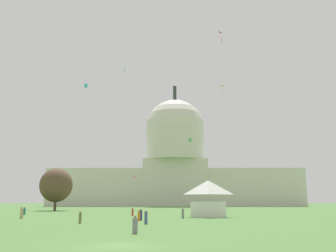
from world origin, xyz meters
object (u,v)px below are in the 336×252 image
at_px(person_olive_mid_left, 80,218).
at_px(kite_lime_low, 62,170).
at_px(person_tan_back_center, 22,214).
at_px(capitol_building, 175,164).
at_px(person_teal_aisle_center, 24,211).
at_px(kite_gold_high, 222,87).
at_px(event_tent, 208,198).
at_px(person_navy_near_tree_east, 141,215).
at_px(kite_turquoise_high, 124,70).
at_px(person_black_mid_center, 22,211).
at_px(person_grey_lawn_far_left, 135,225).
at_px(kite_green_low, 190,140).
at_px(tree_west_mid, 56,185).
at_px(person_red_front_left, 133,212).
at_px(kite_cyan_high, 86,86).
at_px(person_grey_front_right, 183,213).
at_px(person_denim_back_right, 146,217).
at_px(kite_red_high, 222,34).
at_px(person_orange_mid_right, 139,216).
at_px(kite_pink_low, 134,177).

relative_size(person_olive_mid_left, kite_lime_low, 0.46).
relative_size(person_tan_back_center, kite_lime_low, 0.51).
height_order(capitol_building, person_tan_back_center, capitol_building).
distance_m(person_teal_aisle_center, person_olive_mid_left, 33.02).
bearing_deg(kite_gold_high, person_tan_back_center, -102.93).
relative_size(event_tent, kite_gold_high, 1.78).
height_order(person_navy_near_tree_east, kite_turquoise_high, kite_turquoise_high).
bearing_deg(kite_lime_low, person_teal_aisle_center, 155.65).
bearing_deg(person_tan_back_center, person_black_mid_center, -113.41).
xyz_separation_m(person_olive_mid_left, kite_gold_high, (28.42, 74.61, 40.10)).
xyz_separation_m(person_grey_lawn_far_left, person_black_mid_center, (-28.23, 47.08, 0.01)).
relative_size(person_olive_mid_left, kite_green_low, 0.47).
distance_m(tree_west_mid, person_black_mid_center, 27.89).
xyz_separation_m(kite_gold_high, kite_turquoise_high, (-34.30, 8.74, 9.14)).
relative_size(person_red_front_left, kite_cyan_high, 1.24).
relative_size(kite_lime_low, kite_green_low, 1.02).
height_order(person_teal_aisle_center, person_grey_front_right, person_grey_front_right).
distance_m(person_grey_lawn_far_left, kite_cyan_high, 93.13).
xyz_separation_m(capitol_building, person_grey_front_right, (-0.21, -127.42, -20.29)).
bearing_deg(person_denim_back_right, person_teal_aisle_center, -17.22).
bearing_deg(kite_gold_high, person_teal_aisle_center, -114.36).
relative_size(person_grey_front_right, kite_red_high, 0.59).
height_order(person_grey_front_right, kite_gold_high, kite_gold_high).
xyz_separation_m(event_tent, person_grey_front_right, (-4.48, -4.05, -2.40)).
xyz_separation_m(event_tent, person_orange_mid_right, (-10.80, -12.00, -2.50)).
bearing_deg(person_denim_back_right, person_grey_front_right, -76.41).
height_order(person_teal_aisle_center, kite_turquoise_high, kite_turquoise_high).
distance_m(event_tent, person_denim_back_right, 21.49).
bearing_deg(person_teal_aisle_center, person_denim_back_right, 146.11).
bearing_deg(kite_red_high, person_black_mid_center, 140.51).
bearing_deg(person_black_mid_center, person_orange_mid_right, -43.17).
relative_size(person_teal_aisle_center, kite_lime_low, 0.47).
height_order(person_olive_mid_left, kite_turquoise_high, kite_turquoise_high).
xyz_separation_m(person_grey_front_right, kite_green_low, (2.60, 24.80, 15.79)).
height_order(capitol_building, person_grey_lawn_far_left, capitol_building).
height_order(tree_west_mid, kite_gold_high, kite_gold_high).
distance_m(person_orange_mid_right, person_tan_back_center, 20.07).
xyz_separation_m(event_tent, kite_gold_high, (10.89, 56.83, 37.63)).
bearing_deg(person_black_mid_center, kite_pink_low, 76.98).
height_order(capitol_building, kite_cyan_high, capitol_building).
bearing_deg(person_teal_aisle_center, kite_red_high, -142.98).
bearing_deg(event_tent, kite_pink_low, 111.84).
relative_size(person_grey_lawn_far_left, person_olive_mid_left, 1.02).
bearing_deg(person_grey_front_right, kite_red_high, -179.54).
xyz_separation_m(person_grey_lawn_far_left, kite_turquoise_high, (-13.99, 97.70, 49.26)).
xyz_separation_m(kite_lime_low, kite_turquoise_high, (24.34, -11.64, 35.91)).
bearing_deg(person_denim_back_right, kite_red_high, -78.19).
bearing_deg(person_teal_aisle_center, capitol_building, -90.55).
relative_size(kite_red_high, kite_green_low, 0.89).
bearing_deg(person_red_front_left, capitol_building, 56.07).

